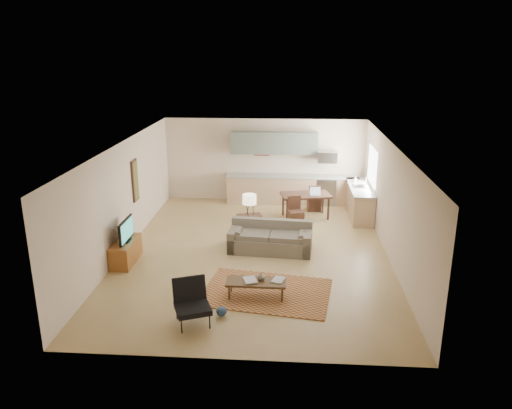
# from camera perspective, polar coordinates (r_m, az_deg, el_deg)

# --- Properties ---
(room) EXTENTS (9.00, 9.00, 9.00)m
(room) POSITION_cam_1_polar(r_m,az_deg,el_deg) (12.04, -0.10, 0.48)
(room) COLOR #A48753
(room) RESTS_ON ground
(kitchen_counter_back) EXTENTS (4.26, 0.64, 0.92)m
(kitchen_counter_back) POSITION_cam_1_polar(r_m,az_deg,el_deg) (16.27, 4.12, 1.73)
(kitchen_counter_back) COLOR tan
(kitchen_counter_back) RESTS_ON ground
(kitchen_counter_right) EXTENTS (0.64, 2.26, 0.92)m
(kitchen_counter_right) POSITION_cam_1_polar(r_m,az_deg,el_deg) (15.28, 11.74, 0.35)
(kitchen_counter_right) COLOR tan
(kitchen_counter_right) RESTS_ON ground
(kitchen_range) EXTENTS (0.62, 0.62, 0.90)m
(kitchen_range) POSITION_cam_1_polar(r_m,az_deg,el_deg) (16.31, 7.98, 1.62)
(kitchen_range) COLOR #A5A8AD
(kitchen_range) RESTS_ON ground
(kitchen_microwave) EXTENTS (0.62, 0.40, 0.35)m
(kitchen_microwave) POSITION_cam_1_polar(r_m,az_deg,el_deg) (16.07, 8.14, 5.41)
(kitchen_microwave) COLOR #A5A8AD
(kitchen_microwave) RESTS_ON room
(upper_cabinets) EXTENTS (2.80, 0.34, 0.70)m
(upper_cabinets) POSITION_cam_1_polar(r_m,az_deg,el_deg) (16.08, 2.08, 7.04)
(upper_cabinets) COLOR slate
(upper_cabinets) RESTS_ON room
(window_right) EXTENTS (0.02, 1.40, 1.05)m
(window_right) POSITION_cam_1_polar(r_m,az_deg,el_deg) (15.05, 13.13, 4.30)
(window_right) COLOR white
(window_right) RESTS_ON room
(wall_art_left) EXTENTS (0.06, 0.42, 1.10)m
(wall_art_left) POSITION_cam_1_polar(r_m,az_deg,el_deg) (13.44, -13.62, 2.69)
(wall_art_left) COLOR olive
(wall_art_left) RESTS_ON room
(triptych) EXTENTS (1.70, 0.04, 0.50)m
(triptych) POSITION_cam_1_polar(r_m,az_deg,el_deg) (16.28, 0.67, 6.46)
(triptych) COLOR #F3EBB9
(triptych) RESTS_ON room
(rug) EXTENTS (2.84, 2.17, 0.02)m
(rug) POSITION_cam_1_polar(r_m,az_deg,el_deg) (10.55, 1.19, -9.97)
(rug) COLOR maroon
(rug) RESTS_ON floor
(sofa) EXTENTS (2.21, 1.11, 0.74)m
(sofa) POSITION_cam_1_polar(r_m,az_deg,el_deg) (12.42, 1.64, -3.77)
(sofa) COLOR #6A6152
(sofa) RESTS_ON floor
(coffee_table) EXTENTS (1.23, 0.50, 0.37)m
(coffee_table) POSITION_cam_1_polar(r_m,az_deg,el_deg) (10.29, 0.02, -9.62)
(coffee_table) COLOR #46301B
(coffee_table) RESTS_ON floor
(book_a) EXTENTS (0.45, 0.48, 0.03)m
(book_a) POSITION_cam_1_polar(r_m,az_deg,el_deg) (10.18, -1.38, -8.72)
(book_a) COLOR maroon
(book_a) RESTS_ON coffee_table
(book_b) EXTENTS (0.42, 0.45, 0.02)m
(book_b) POSITION_cam_1_polar(r_m,az_deg,el_deg) (10.28, 1.97, -8.49)
(book_b) COLOR navy
(book_b) RESTS_ON coffee_table
(vase) EXTENTS (0.19, 0.19, 0.17)m
(vase) POSITION_cam_1_polar(r_m,az_deg,el_deg) (10.21, 0.59, -8.20)
(vase) COLOR black
(vase) RESTS_ON coffee_table
(armchair) EXTENTS (0.93, 0.93, 0.82)m
(armchair) POSITION_cam_1_polar(r_m,az_deg,el_deg) (9.35, -7.28, -11.20)
(armchair) COLOR black
(armchair) RESTS_ON floor
(tv_credenza) EXTENTS (0.45, 1.16, 0.54)m
(tv_credenza) POSITION_cam_1_polar(r_m,az_deg,el_deg) (12.23, -14.65, -5.24)
(tv_credenza) COLOR brown
(tv_credenza) RESTS_ON floor
(tv) EXTENTS (0.09, 0.89, 0.54)m
(tv) POSITION_cam_1_polar(r_m,az_deg,el_deg) (12.02, -14.64, -2.89)
(tv) COLOR black
(tv) RESTS_ON tv_credenza
(console_table) EXTENTS (0.71, 0.56, 0.73)m
(console_table) POSITION_cam_1_polar(r_m,az_deg,el_deg) (13.02, -0.74, -2.77)
(console_table) COLOR #3B2319
(console_table) RESTS_ON floor
(table_lamp) EXTENTS (0.44, 0.44, 0.58)m
(table_lamp) POSITION_cam_1_polar(r_m,az_deg,el_deg) (12.81, -0.75, -0.02)
(table_lamp) COLOR beige
(table_lamp) RESTS_ON console_table
(dining_table) EXTENTS (1.57, 1.10, 0.72)m
(dining_table) POSITION_cam_1_polar(r_m,az_deg,el_deg) (14.94, 5.67, -0.15)
(dining_table) COLOR #3B2319
(dining_table) RESTS_ON floor
(dining_chair_near) EXTENTS (0.50, 0.51, 0.82)m
(dining_chair_near) POSITION_cam_1_polar(r_m,az_deg,el_deg) (14.26, 4.58, -0.78)
(dining_chair_near) COLOR #3B2319
(dining_chair_near) RESTS_ON floor
(dining_chair_far) EXTENTS (0.45, 0.47, 0.85)m
(dining_chair_far) POSITION_cam_1_polar(r_m,az_deg,el_deg) (15.60, 6.68, 0.83)
(dining_chair_far) COLOR #3B2319
(dining_chair_far) RESTS_ON floor
(laptop) EXTENTS (0.33, 0.26, 0.23)m
(laptop) POSITION_cam_1_polar(r_m,az_deg,el_deg) (14.73, 6.85, 1.48)
(laptop) COLOR #A5A8AD
(laptop) RESTS_ON dining_table
(soap_bottle) EXTENTS (0.12, 0.12, 0.19)m
(soap_bottle) POSITION_cam_1_polar(r_m,az_deg,el_deg) (15.58, 11.28, 2.83)
(soap_bottle) COLOR #F3EBB9
(soap_bottle) RESTS_ON kitchen_counter_right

